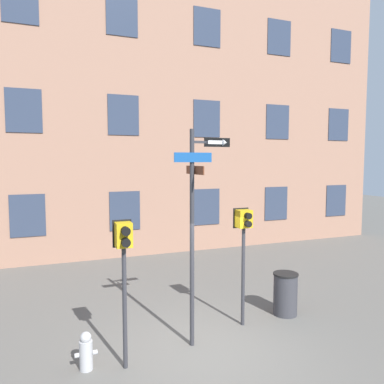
{
  "coord_description": "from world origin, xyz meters",
  "views": [
    {
      "loc": [
        -2.82,
        -6.47,
        3.73
      ],
      "look_at": [
        -0.14,
        0.34,
        3.12
      ],
      "focal_mm": 35.0,
      "sensor_mm": 36.0,
      "label": 1
    }
  ],
  "objects_px": {
    "street_sign_pole": "(195,219)",
    "fire_hydrant": "(86,352)",
    "pedestrian_signal_right": "(244,234)",
    "pedestrian_signal_left": "(124,254)",
    "trash_bin": "(285,294)"
  },
  "relations": [
    {
      "from": "street_sign_pole",
      "to": "pedestrian_signal_right",
      "type": "relative_size",
      "value": 1.63
    },
    {
      "from": "fire_hydrant",
      "to": "trash_bin",
      "type": "relative_size",
      "value": 0.68
    },
    {
      "from": "pedestrian_signal_left",
      "to": "trash_bin",
      "type": "distance_m",
      "value": 4.49
    },
    {
      "from": "street_sign_pole",
      "to": "fire_hydrant",
      "type": "height_order",
      "value": "street_sign_pole"
    },
    {
      "from": "street_sign_pole",
      "to": "fire_hydrant",
      "type": "xyz_separation_m",
      "value": [
        -2.16,
        -0.14,
        -2.26
      ]
    },
    {
      "from": "street_sign_pole",
      "to": "pedestrian_signal_left",
      "type": "height_order",
      "value": "street_sign_pole"
    },
    {
      "from": "pedestrian_signal_left",
      "to": "trash_bin",
      "type": "bearing_deg",
      "value": 12.88
    },
    {
      "from": "pedestrian_signal_left",
      "to": "fire_hydrant",
      "type": "height_order",
      "value": "pedestrian_signal_left"
    },
    {
      "from": "pedestrian_signal_right",
      "to": "pedestrian_signal_left",
      "type": "bearing_deg",
      "value": -164.34
    },
    {
      "from": "pedestrian_signal_right",
      "to": "trash_bin",
      "type": "bearing_deg",
      "value": 6.31
    },
    {
      "from": "pedestrian_signal_left",
      "to": "street_sign_pole",
      "type": "bearing_deg",
      "value": 12.99
    },
    {
      "from": "pedestrian_signal_right",
      "to": "street_sign_pole",
      "type": "bearing_deg",
      "value": -161.49
    },
    {
      "from": "street_sign_pole",
      "to": "fire_hydrant",
      "type": "relative_size",
      "value": 6.25
    },
    {
      "from": "pedestrian_signal_left",
      "to": "pedestrian_signal_right",
      "type": "distance_m",
      "value": 2.96
    },
    {
      "from": "pedestrian_signal_left",
      "to": "trash_bin",
      "type": "height_order",
      "value": "pedestrian_signal_left"
    }
  ]
}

